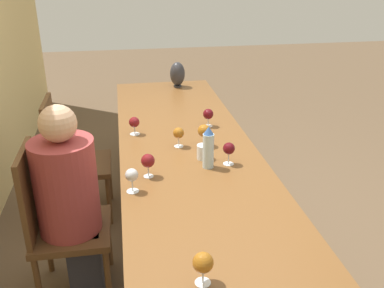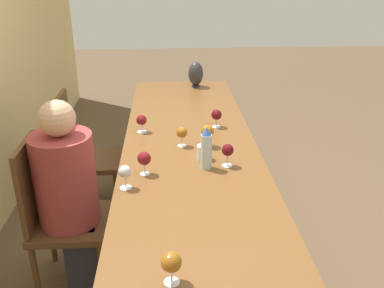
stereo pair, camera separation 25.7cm
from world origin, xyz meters
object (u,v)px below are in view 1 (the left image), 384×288
object	(u,v)px
wine_glass_4	(148,161)
chair_far	(70,157)
wine_glass_5	(203,263)
wine_glass_7	(179,133)
person_near	(71,199)
chair_near	(57,221)
vase	(177,74)
wine_glass_3	(208,114)
wine_glass_1	(229,149)
water_bottle	(208,148)
wine_glass_2	(132,176)
water_tumbler	(203,152)
wine_glass_0	(134,123)
wine_glass_6	(204,131)

from	to	relation	value
wine_glass_4	chair_far	world-z (taller)	chair_far
wine_glass_5	wine_glass_7	size ratio (longest dim) A/B	1.04
wine_glass_7	wine_glass_5	bearing A→B (deg)	176.08
person_near	chair_near	bearing A→B (deg)	90.00
vase	wine_glass_5	bearing A→B (deg)	174.16
wine_glass_3	chair_near	world-z (taller)	chair_near
chair_near	wine_glass_1	bearing A→B (deg)	-86.99
water_bottle	person_near	bearing A→B (deg)	92.50
wine_glass_2	chair_near	world-z (taller)	chair_near
wine_glass_4	chair_near	world-z (taller)	chair_near
water_tumbler	vase	size ratio (longest dim) A/B	0.38
water_bottle	water_tumbler	size ratio (longest dim) A/B	2.84
water_tumbler	vase	distance (m)	1.57
water_bottle	water_tumbler	bearing A→B (deg)	3.10
water_bottle	chair_far	bearing A→B (deg)	47.17
wine_glass_2	chair_far	world-z (taller)	chair_far
wine_glass_0	wine_glass_1	bearing A→B (deg)	-136.78
wine_glass_3	water_tumbler	bearing A→B (deg)	165.23
wine_glass_4	vase	bearing A→B (deg)	-13.13
chair_far	wine_glass_2	bearing A→B (deg)	-157.03
water_bottle	wine_glass_0	xyz separation A→B (m)	(0.58, 0.40, -0.04)
vase	chair_near	bearing A→B (deg)	151.38
wine_glass_6	wine_glass_7	distance (m)	0.17
wine_glass_3	wine_glass_6	world-z (taller)	wine_glass_6
person_near	wine_glass_3	bearing A→B (deg)	-53.84
water_tumbler	person_near	size ratio (longest dim) A/B	0.08
water_tumbler	wine_glass_2	xyz separation A→B (m)	(-0.33, 0.44, 0.05)
wine_glass_1	vase	bearing A→B (deg)	2.52
wine_glass_7	person_near	distance (m)	0.78
wine_glass_5	wine_glass_4	bearing A→B (deg)	8.81
vase	person_near	world-z (taller)	person_near
person_near	wine_glass_6	bearing A→B (deg)	-67.54
wine_glass_0	wine_glass_6	size ratio (longest dim) A/B	0.86
water_bottle	wine_glass_0	size ratio (longest dim) A/B	2.02
wine_glass_0	wine_glass_7	xyz separation A→B (m)	(-0.26, -0.27, 0.01)
water_tumbler	wine_glass_7	world-z (taller)	wine_glass_7
wine_glass_4	chair_far	xyz separation A→B (m)	(0.88, 0.53, -0.35)
chair_near	chair_far	size ratio (longest dim) A/B	1.00
wine_glass_2	wine_glass_6	xyz separation A→B (m)	(0.52, -0.48, 0.01)
water_bottle	wine_glass_2	xyz separation A→B (m)	(-0.21, 0.45, -0.03)
wine_glass_3	wine_glass_0	bearing A→B (deg)	96.83
wine_glass_3	chair_near	size ratio (longest dim) A/B	0.14
wine_glass_0	wine_glass_6	world-z (taller)	wine_glass_6
water_tumbler	person_near	bearing A→B (deg)	100.90
vase	wine_glass_7	xyz separation A→B (m)	(-1.37, 0.18, -0.03)
wine_glass_2	wine_glass_4	world-z (taller)	wine_glass_4
vase	wine_glass_2	world-z (taller)	vase
wine_glass_4	wine_glass_2	bearing A→B (deg)	148.11
wine_glass_1	wine_glass_2	bearing A→B (deg)	111.74
water_tumbler	chair_far	distance (m)	1.17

